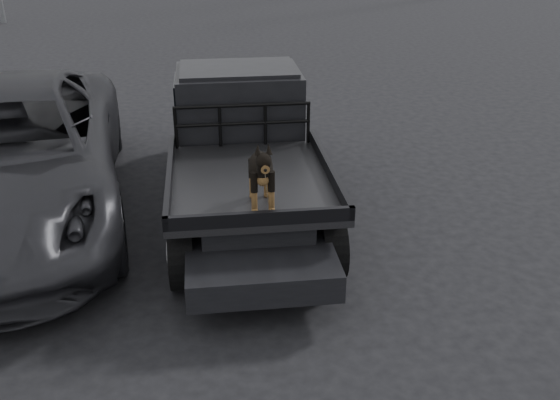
{
  "coord_description": "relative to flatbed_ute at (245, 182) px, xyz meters",
  "views": [
    {
      "loc": [
        -0.94,
        -5.93,
        3.86
      ],
      "look_at": [
        -0.24,
        -0.48,
        1.24
      ],
      "focal_mm": 40.0,
      "sensor_mm": 36.0,
      "label": 1
    }
  ],
  "objects": [
    {
      "name": "ground",
      "position": [
        0.43,
        -1.74,
        -0.46
      ],
      "size": [
        120.0,
        120.0,
        0.0
      ],
      "primitive_type": "plane",
      "color": "black",
      "rests_on": "ground"
    },
    {
      "name": "flatbed_ute",
      "position": [
        0.0,
        0.0,
        0.0
      ],
      "size": [
        2.0,
        5.4,
        0.92
      ],
      "primitive_type": null,
      "color": "black",
      "rests_on": "ground"
    },
    {
      "name": "ute_cab",
      "position": [
        -0.0,
        0.95,
        0.9
      ],
      "size": [
        1.72,
        1.3,
        0.88
      ],
      "primitive_type": null,
      "color": "black",
      "rests_on": "flatbed_ute"
    },
    {
      "name": "headache_rack",
      "position": [
        -0.0,
        0.2,
        0.74
      ],
      "size": [
        1.8,
        0.08,
        0.55
      ],
      "primitive_type": null,
      "color": "black",
      "rests_on": "flatbed_ute"
    },
    {
      "name": "dog",
      "position": [
        0.06,
        -1.63,
        0.83
      ],
      "size": [
        0.32,
        0.6,
        0.74
      ],
      "primitive_type": null,
      "color": "black",
      "rests_on": "flatbed_ute"
    },
    {
      "name": "parked_suv",
      "position": [
        -3.11,
        0.31,
        0.42
      ],
      "size": [
        3.62,
        6.59,
        1.75
      ],
      "primitive_type": "imported",
      "rotation": [
        0.0,
        0.0,
        0.12
      ],
      "color": "#2C2C30",
      "rests_on": "ground"
    }
  ]
}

